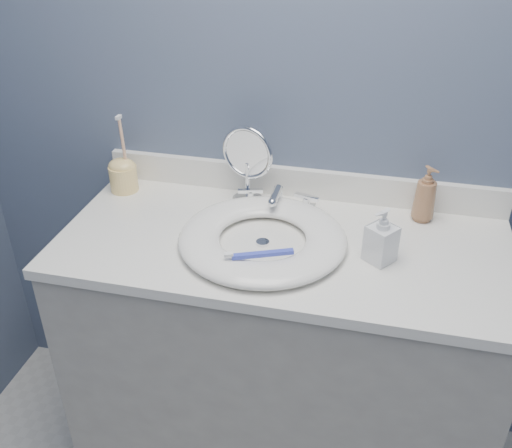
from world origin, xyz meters
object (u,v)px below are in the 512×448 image
(makeup_mirror, at_px, (247,162))
(soap_bottle_amber, at_px, (426,194))
(soap_bottle_clear, at_px, (382,235))
(toothbrush_holder, at_px, (123,174))

(makeup_mirror, distance_m, soap_bottle_amber, 0.51)
(soap_bottle_clear, height_order, toothbrush_holder, toothbrush_holder)
(makeup_mirror, relative_size, toothbrush_holder, 0.97)
(soap_bottle_clear, xyz_separation_m, toothbrush_holder, (-0.80, 0.21, -0.02))
(soap_bottle_clear, bearing_deg, toothbrush_holder, -157.41)
(makeup_mirror, distance_m, toothbrush_holder, 0.40)
(makeup_mirror, bearing_deg, soap_bottle_amber, 15.11)
(makeup_mirror, xyz_separation_m, soap_bottle_clear, (0.40, -0.23, -0.06))
(soap_bottle_amber, relative_size, soap_bottle_clear, 1.12)
(soap_bottle_clear, relative_size, toothbrush_holder, 0.59)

